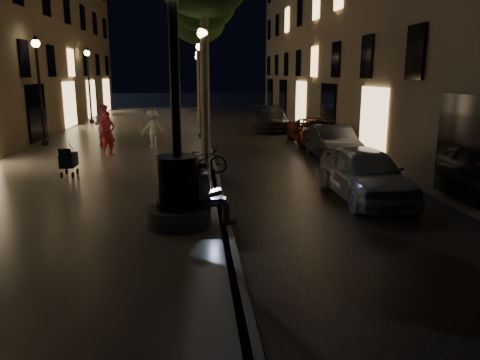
{
  "coord_description": "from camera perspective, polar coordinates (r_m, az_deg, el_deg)",
  "views": [
    {
      "loc": [
        -0.62,
        -7.75,
        3.41
      ],
      "look_at": [
        0.42,
        3.0,
        0.92
      ],
      "focal_mm": 35.0,
      "sensor_mm": 36.0,
      "label": 1
    }
  ],
  "objects": [
    {
      "name": "ground",
      "position": [
        23.02,
        -3.93,
        4.4
      ],
      "size": [
        120.0,
        120.0,
        0.0
      ],
      "primitive_type": "plane",
      "color": "black",
      "rests_on": "ground"
    },
    {
      "name": "lamp_curb_d",
      "position": [
        39.76,
        -5.19,
        12.64
      ],
      "size": [
        0.36,
        0.36,
        4.81
      ],
      "color": "black",
      "rests_on": "promenade"
    },
    {
      "name": "car_third",
      "position": [
        23.29,
        9.03,
        5.88
      ],
      "size": [
        2.08,
        4.41,
        1.22
      ],
      "primitive_type": "imported",
      "rotation": [
        0.0,
        0.0,
        -0.01
      ],
      "color": "maroon",
      "rests_on": "ground"
    },
    {
      "name": "pedestrian_red",
      "position": [
        19.26,
        -15.81,
        5.49
      ],
      "size": [
        0.75,
        0.73,
        1.74
      ],
      "primitive_type": "imported",
      "rotation": [
        0.0,
        0.0,
        0.7
      ],
      "color": "red",
      "rests_on": "promenade"
    },
    {
      "name": "cobble_lane",
      "position": [
        23.29,
        3.49,
        4.53
      ],
      "size": [
        6.0,
        45.0,
        0.02
      ],
      "primitive_type": "cube",
      "color": "black",
      "rests_on": "ground"
    },
    {
      "name": "seated_man_laptop",
      "position": [
        10.07,
        -4.05,
        -1.42
      ],
      "size": [
        0.98,
        0.33,
        1.35
      ],
      "color": "gray",
      "rests_on": "promenade"
    },
    {
      "name": "promenade",
      "position": [
        23.24,
        -13.87,
        4.38
      ],
      "size": [
        8.0,
        45.0,
        0.2
      ],
      "primitive_type": "cube",
      "color": "#6B645E",
      "rests_on": "ground"
    },
    {
      "name": "pedestrian_pink",
      "position": [
        21.77,
        -16.3,
        6.41
      ],
      "size": [
        1.05,
        0.92,
        1.85
      ],
      "primitive_type": "imported",
      "rotation": [
        0.0,
        0.0,
        2.87
      ],
      "color": "#CD6C95",
      "rests_on": "promenade"
    },
    {
      "name": "car_second",
      "position": [
        19.12,
        11.24,
        4.48
      ],
      "size": [
        1.49,
        4.12,
        1.35
      ],
      "primitive_type": "imported",
      "rotation": [
        0.0,
        0.0,
        -0.02
      ],
      "color": "black",
      "rests_on": "ground"
    },
    {
      "name": "car_rear",
      "position": [
        28.65,
        3.81,
        7.49
      ],
      "size": [
        2.19,
        4.91,
        1.4
      ],
      "primitive_type": "imported",
      "rotation": [
        0.0,
        0.0,
        -0.05
      ],
      "color": "#2E2E33",
      "rests_on": "ground"
    },
    {
      "name": "stroller",
      "position": [
        15.71,
        -20.17,
        2.28
      ],
      "size": [
        0.44,
        1.01,
        1.03
      ],
      "rotation": [
        0.0,
        0.0,
        -0.01
      ],
      "color": "black",
      "rests_on": "promenade"
    },
    {
      "name": "tree_third",
      "position": [
        27.89,
        -5.11,
        18.51
      ],
      "size": [
        3.0,
        3.0,
        7.2
      ],
      "color": "#6B604C",
      "rests_on": "promenade"
    },
    {
      "name": "bicycle",
      "position": [
        15.42,
        -4.63,
        2.65
      ],
      "size": [
        1.85,
        1.3,
        0.92
      ],
      "primitive_type": "imported",
      "rotation": [
        0.0,
        0.0,
        1.13
      ],
      "color": "black",
      "rests_on": "promenade"
    },
    {
      "name": "lamp_left_b",
      "position": [
        22.79,
        -23.33,
        11.48
      ],
      "size": [
        0.36,
        0.36,
        4.81
      ],
      "color": "black",
      "rests_on": "promenade"
    },
    {
      "name": "lamp_curb_a",
      "position": [
        15.76,
        -4.47,
        12.28
      ],
      "size": [
        0.36,
        0.36,
        4.81
      ],
      "color": "black",
      "rests_on": "promenade"
    },
    {
      "name": "curb_strip",
      "position": [
        23.0,
        -3.94,
        4.64
      ],
      "size": [
        0.25,
        45.0,
        0.2
      ],
      "primitive_type": "cube",
      "color": "#59595B",
      "rests_on": "ground"
    },
    {
      "name": "lamp_curb_b",
      "position": [
        23.76,
        -4.87,
        12.48
      ],
      "size": [
        0.36,
        0.36,
        4.81
      ],
      "color": "black",
      "rests_on": "promenade"
    },
    {
      "name": "fountain_lamppost",
      "position": [
        10.01,
        -7.58,
        0.15
      ],
      "size": [
        1.4,
        1.4,
        5.21
      ],
      "color": "#59595B",
      "rests_on": "promenade"
    },
    {
      "name": "car_front",
      "position": [
        13.23,
        15.02,
        0.8
      ],
      "size": [
        1.74,
        4.26,
        1.45
      ],
      "primitive_type": "imported",
      "rotation": [
        0.0,
        0.0,
        0.01
      ],
      "color": "#9D9FA4",
      "rests_on": "ground"
    },
    {
      "name": "lamp_left_c",
      "position": [
        32.47,
        -17.98,
        12.02
      ],
      "size": [
        0.36,
        0.36,
        4.81
      ],
      "color": "black",
      "rests_on": "promenade"
    },
    {
      "name": "tree_second",
      "position": [
        21.95,
        -4.68,
        20.56
      ],
      "size": [
        3.0,
        3.0,
        7.4
      ],
      "color": "#6B604C",
      "rests_on": "promenade"
    },
    {
      "name": "tree_far",
      "position": [
        33.89,
        -5.08,
        18.01
      ],
      "size": [
        3.0,
        3.0,
        7.5
      ],
      "color": "#6B604C",
      "rests_on": "promenade"
    },
    {
      "name": "pedestrian_white",
      "position": [
        20.85,
        -10.61,
        6.15
      ],
      "size": [
        1.22,
        0.98,
        1.64
      ],
      "primitive_type": "imported",
      "rotation": [
        0.0,
        0.0,
        3.55
      ],
      "color": "white",
      "rests_on": "promenade"
    },
    {
      "name": "lamp_curb_c",
      "position": [
        31.76,
        -5.07,
        12.58
      ],
      "size": [
        0.36,
        0.36,
        4.81
      ],
      "color": "black",
      "rests_on": "promenade"
    }
  ]
}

